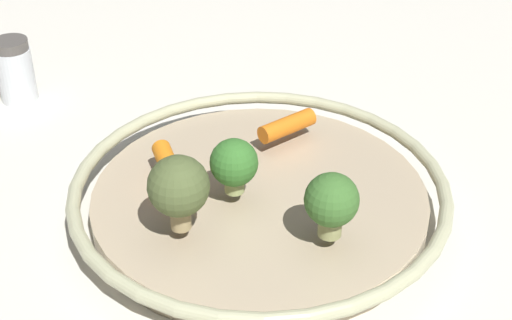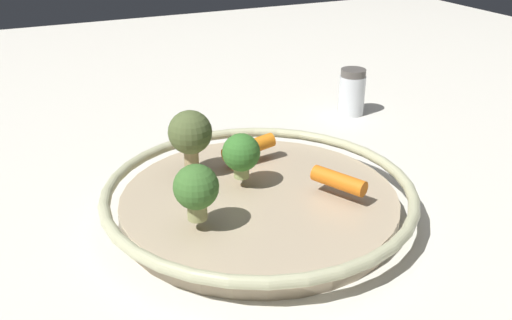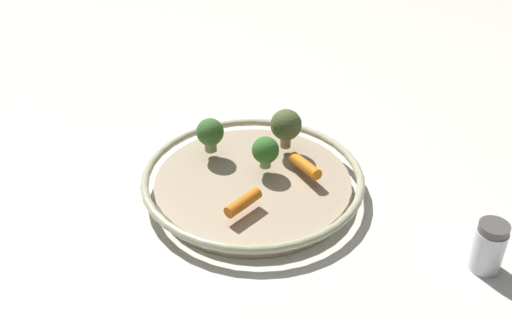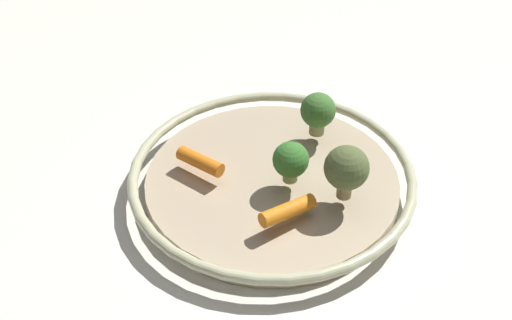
{
  "view_description": "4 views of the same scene",
  "coord_description": "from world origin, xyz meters",
  "px_view_note": "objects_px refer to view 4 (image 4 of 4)",
  "views": [
    {
      "loc": [
        -0.55,
        0.12,
        0.44
      ],
      "look_at": [
        0.01,
        0.0,
        0.05
      ],
      "focal_mm": 53.56,
      "sensor_mm": 36.0,
      "label": 1
    },
    {
      "loc": [
        -0.24,
        -0.51,
        0.33
      ],
      "look_at": [
        0.01,
        0.03,
        0.05
      ],
      "focal_mm": 40.28,
      "sensor_mm": 36.0,
      "label": 2
    },
    {
      "loc": [
        0.71,
        -0.28,
        0.57
      ],
      "look_at": [
        0.0,
        0.01,
        0.06
      ],
      "focal_mm": 42.13,
      "sensor_mm": 36.0,
      "label": 3
    },
    {
      "loc": [
        0.3,
        0.55,
        0.57
      ],
      "look_at": [
        0.02,
        0.0,
        0.06
      ],
      "focal_mm": 48.09,
      "sensor_mm": 36.0,
      "label": 4
    }
  ],
  "objects_px": {
    "serving_bowl": "(272,181)",
    "broccoli_floret_edge": "(346,169)",
    "broccoli_floret_small": "(318,111)",
    "broccoli_floret_large": "(291,160)",
    "baby_carrot_center": "(288,211)",
    "baby_carrot_left": "(200,161)"
  },
  "relations": [
    {
      "from": "baby_carrot_center",
      "to": "broccoli_floret_small",
      "type": "relative_size",
      "value": 1.19
    },
    {
      "from": "serving_bowl",
      "to": "broccoli_floret_edge",
      "type": "distance_m",
      "value": 0.11
    },
    {
      "from": "serving_bowl",
      "to": "broccoli_floret_edge",
      "type": "relative_size",
      "value": 5.14
    },
    {
      "from": "serving_bowl",
      "to": "broccoli_floret_small",
      "type": "height_order",
      "value": "broccoli_floret_small"
    },
    {
      "from": "broccoli_floret_small",
      "to": "broccoli_floret_large",
      "type": "height_order",
      "value": "broccoli_floret_small"
    },
    {
      "from": "broccoli_floret_large",
      "to": "broccoli_floret_edge",
      "type": "relative_size",
      "value": 0.77
    },
    {
      "from": "broccoli_floret_edge",
      "to": "broccoli_floret_small",
      "type": "bearing_deg",
      "value": -106.47
    },
    {
      "from": "broccoli_floret_small",
      "to": "broccoli_floret_edge",
      "type": "height_order",
      "value": "broccoli_floret_edge"
    },
    {
      "from": "baby_carrot_center",
      "to": "broccoli_floret_edge",
      "type": "xyz_separation_m",
      "value": [
        -0.07,
        -0.0,
        0.03
      ]
    },
    {
      "from": "baby_carrot_left",
      "to": "broccoli_floret_edge",
      "type": "bearing_deg",
      "value": 135.79
    },
    {
      "from": "serving_bowl",
      "to": "baby_carrot_center",
      "type": "height_order",
      "value": "baby_carrot_center"
    },
    {
      "from": "serving_bowl",
      "to": "baby_carrot_left",
      "type": "xyz_separation_m",
      "value": [
        0.07,
        -0.04,
        0.03
      ]
    },
    {
      "from": "baby_carrot_center",
      "to": "broccoli_floret_small",
      "type": "bearing_deg",
      "value": -132.6
    },
    {
      "from": "serving_bowl",
      "to": "broccoli_floret_large",
      "type": "relative_size",
      "value": 6.7
    },
    {
      "from": "serving_bowl",
      "to": "broccoli_floret_large",
      "type": "bearing_deg",
      "value": 112.21
    },
    {
      "from": "broccoli_floret_large",
      "to": "broccoli_floret_small",
      "type": "bearing_deg",
      "value": -139.3
    },
    {
      "from": "serving_bowl",
      "to": "broccoli_floret_small",
      "type": "relative_size",
      "value": 6.03
    },
    {
      "from": "baby_carrot_center",
      "to": "broccoli_floret_large",
      "type": "height_order",
      "value": "broccoli_floret_large"
    },
    {
      "from": "baby_carrot_center",
      "to": "baby_carrot_left",
      "type": "distance_m",
      "value": 0.13
    },
    {
      "from": "broccoli_floret_small",
      "to": "serving_bowl",
      "type": "bearing_deg",
      "value": 24.92
    },
    {
      "from": "baby_carrot_center",
      "to": "broccoli_floret_edge",
      "type": "bearing_deg",
      "value": -179.85
    },
    {
      "from": "baby_carrot_center",
      "to": "broccoli_floret_small",
      "type": "xyz_separation_m",
      "value": [
        -0.11,
        -0.12,
        0.02
      ]
    }
  ]
}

